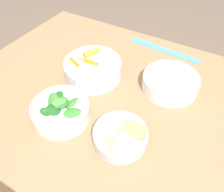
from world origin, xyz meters
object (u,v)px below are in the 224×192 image
Objects in this scene: bowl_greens at (61,110)px; bowl_cookies at (121,136)px; bowl_beans_hotdog at (170,82)px; bowl_carrots at (92,68)px; ruler at (164,50)px.

bowl_cookies is (0.19, 0.01, -0.01)m from bowl_greens.
bowl_beans_hotdog is at bearing 50.13° from bowl_greens.
bowl_carrots is 0.28m from bowl_cookies.
bowl_carrots is 1.07× the size of bowl_beans_hotdog.
ruler is (0.16, 0.27, -0.03)m from bowl_carrots.
bowl_carrots reaches higher than bowl_beans_hotdog.
bowl_beans_hotdog is at bearing 16.38° from bowl_carrots.
bowl_greens reaches higher than bowl_cookies.
ruler is at bearing 73.52° from bowl_greens.
bowl_greens reaches higher than bowl_beans_hotdog.
bowl_greens is 0.19m from bowl_cookies.
bowl_carrots is 0.20m from bowl_greens.
bowl_cookies reaches higher than ruler.
ruler is (-0.05, 0.46, -0.02)m from bowl_cookies.
bowl_greens reaches higher than bowl_carrots.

